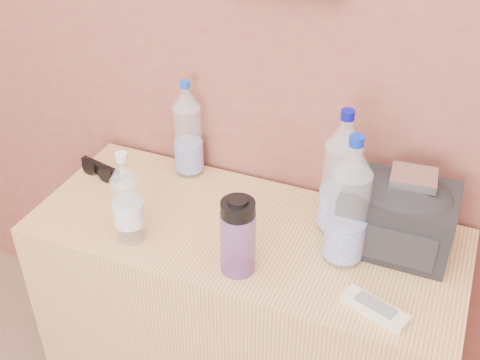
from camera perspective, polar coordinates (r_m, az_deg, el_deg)
name	(u,v)px	position (r m, az deg, el deg)	size (l,w,h in m)	color
dresser	(244,323)	(1.82, 0.42, -13.37)	(1.14, 0.47, 0.71)	#A47F4F
pet_large_b	(188,133)	(1.74, -4.97, 4.42)	(0.08, 0.08, 0.30)	silver
pet_large_c	(340,179)	(1.52, 9.50, 0.06)	(0.09, 0.09, 0.35)	silver
pet_large_d	(348,208)	(1.42, 10.20, -2.64)	(0.09, 0.09, 0.35)	white
pet_small	(127,202)	(1.51, -10.62, -2.09)	(0.07, 0.07, 0.25)	#D0E8FF
nalgene_bottle	(238,236)	(1.40, -0.20, -5.30)	(0.08, 0.08, 0.21)	#69409D
sunglasses	(101,169)	(1.82, -13.05, 0.98)	(0.14, 0.05, 0.04)	black
ac_remote	(375,309)	(1.39, 12.67, -11.81)	(0.15, 0.05, 0.02)	silver
toiletry_bag	(398,214)	(1.53, 14.72, -3.17)	(0.27, 0.20, 0.18)	black
foil_packet	(414,178)	(1.48, 16.15, 0.21)	(0.11, 0.09, 0.02)	silver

